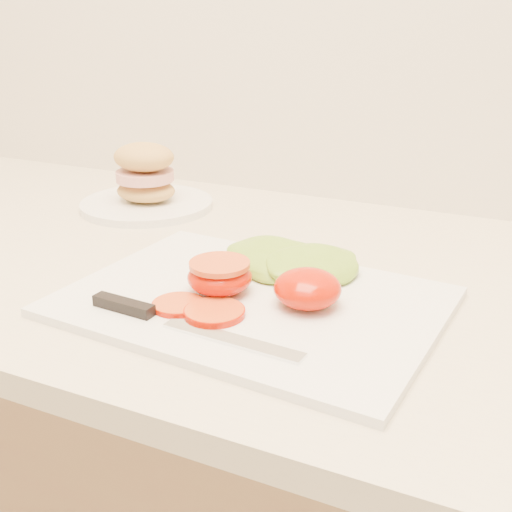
% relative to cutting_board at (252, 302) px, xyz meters
% --- Properties ---
extents(cutting_board, '(0.42, 0.31, 0.01)m').
position_rel_cutting_board_xyz_m(cutting_board, '(0.00, 0.00, 0.00)').
color(cutting_board, white).
rests_on(cutting_board, counter).
extents(tomato_half_dome, '(0.07, 0.07, 0.04)m').
position_rel_cutting_board_xyz_m(tomato_half_dome, '(0.06, 0.01, 0.02)').
color(tomato_half_dome, red).
rests_on(tomato_half_dome, cutting_board).
extents(tomato_half_cut, '(0.07, 0.07, 0.04)m').
position_rel_cutting_board_xyz_m(tomato_half_cut, '(-0.04, -0.00, 0.02)').
color(tomato_half_cut, red).
rests_on(tomato_half_cut, cutting_board).
extents(tomato_slice_0, '(0.06, 0.06, 0.01)m').
position_rel_cutting_board_xyz_m(tomato_slice_0, '(-0.02, -0.05, 0.01)').
color(tomato_slice_0, '#CF6525').
rests_on(tomato_slice_0, cutting_board).
extents(tomato_slice_1, '(0.05, 0.05, 0.01)m').
position_rel_cutting_board_xyz_m(tomato_slice_1, '(-0.06, -0.05, 0.01)').
color(tomato_slice_1, '#CF6525').
rests_on(tomato_slice_1, cutting_board).
extents(lettuce_leaf_0, '(0.16, 0.12, 0.03)m').
position_rel_cutting_board_xyz_m(lettuce_leaf_0, '(-0.01, 0.08, 0.02)').
color(lettuce_leaf_0, '#85BB31').
rests_on(lettuce_leaf_0, cutting_board).
extents(lettuce_leaf_1, '(0.14, 0.15, 0.03)m').
position_rel_cutting_board_xyz_m(lettuce_leaf_1, '(0.04, 0.09, 0.02)').
color(lettuce_leaf_1, '#85BB31').
rests_on(lettuce_leaf_1, cutting_board).
extents(knife, '(0.24, 0.03, 0.01)m').
position_rel_cutting_board_xyz_m(knife, '(-0.06, -0.09, 0.01)').
color(knife, silver).
rests_on(knife, cutting_board).
extents(sandwich_plate, '(0.21, 0.21, 0.11)m').
position_rel_cutting_board_xyz_m(sandwich_plate, '(-0.31, 0.26, 0.03)').
color(sandwich_plate, white).
rests_on(sandwich_plate, counter).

